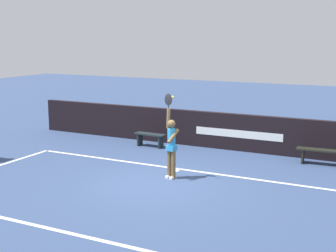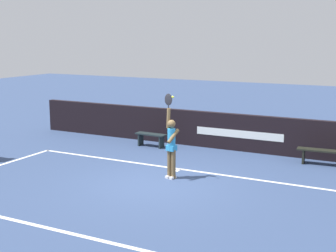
# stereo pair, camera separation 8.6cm
# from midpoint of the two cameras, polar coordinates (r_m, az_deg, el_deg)

# --- Properties ---
(ground_plane) EXTENTS (60.00, 60.00, 0.00)m
(ground_plane) POSITION_cam_midpoint_polar(r_m,az_deg,el_deg) (13.23, -1.41, -6.98)
(ground_plane) COLOR #33466D
(court_lines) EXTENTS (10.78, 5.54, 0.00)m
(court_lines) POSITION_cam_midpoint_polar(r_m,az_deg,el_deg) (12.35, -3.80, -8.31)
(court_lines) COLOR white
(court_lines) RESTS_ON ground
(back_wall) EXTENTS (15.66, 0.24, 1.33)m
(back_wall) POSITION_cam_midpoint_polar(r_m,az_deg,el_deg) (17.29, 6.16, -0.53)
(back_wall) COLOR black
(back_wall) RESTS_ON ground
(tennis_player) EXTENTS (0.47, 0.49, 2.48)m
(tennis_player) POSITION_cam_midpoint_polar(r_m,az_deg,el_deg) (13.43, 0.58, -2.16)
(tennis_player) COLOR brown
(tennis_player) RESTS_ON ground
(tennis_ball) EXTENTS (0.06, 0.06, 0.06)m
(tennis_ball) POSITION_cam_midpoint_polar(r_m,az_deg,el_deg) (13.04, 0.78, 3.55)
(tennis_ball) COLOR #C8D92F
(courtside_bench_near) EXTENTS (1.78, 0.47, 0.51)m
(courtside_bench_near) POSITION_cam_midpoint_polar(r_m,az_deg,el_deg) (15.74, 18.78, -3.19)
(courtside_bench_near) COLOR black
(courtside_bench_near) RESTS_ON ground
(courtside_bench_far) EXTENTS (1.22, 0.41, 0.50)m
(courtside_bench_far) POSITION_cam_midpoint_polar(r_m,az_deg,el_deg) (17.47, -1.96, -1.36)
(courtside_bench_far) COLOR #1D282A
(courtside_bench_far) RESTS_ON ground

